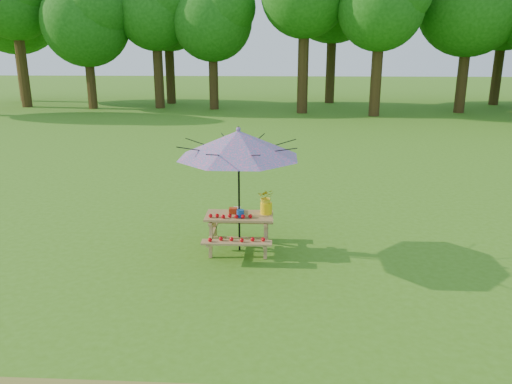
{
  "coord_description": "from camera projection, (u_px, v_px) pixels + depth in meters",
  "views": [
    {
      "loc": [
        -3.13,
        -6.81,
        3.53
      ],
      "look_at": [
        -3.57,
        1.59,
        1.1
      ],
      "focal_mm": 35.0,
      "sensor_mm": 36.0,
      "label": 1
    }
  ],
  "objects": [
    {
      "name": "ground",
      "position": [
        492.0,
        297.0,
        7.35
      ],
      "size": [
        120.0,
        120.0,
        0.0
      ],
      "primitive_type": "plane",
      "color": "#3E7516",
      "rests_on": "ground"
    },
    {
      "name": "picnic_table",
      "position": [
        239.0,
        233.0,
        8.98
      ],
      "size": [
        1.2,
        1.32,
        0.67
      ],
      "color": "#A57E4A",
      "rests_on": "ground"
    },
    {
      "name": "patio_umbrella",
      "position": [
        239.0,
        144.0,
        8.53
      ],
      "size": [
        2.84,
        2.84,
        2.25
      ],
      "color": "black",
      "rests_on": "ground"
    },
    {
      "name": "produce_bins",
      "position": [
        237.0,
        212.0,
        8.9
      ],
      "size": [
        0.28,
        0.46,
        0.13
      ],
      "color": "#B92F0E",
      "rests_on": "picnic_table"
    },
    {
      "name": "tomatoes_row",
      "position": [
        230.0,
        216.0,
        8.71
      ],
      "size": [
        0.77,
        0.13,
        0.07
      ],
      "primitive_type": null,
      "color": "red",
      "rests_on": "picnic_table"
    },
    {
      "name": "flower_bucket",
      "position": [
        266.0,
        200.0,
        8.88
      ],
      "size": [
        0.3,
        0.26,
        0.47
      ],
      "color": "yellow",
      "rests_on": "picnic_table"
    }
  ]
}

